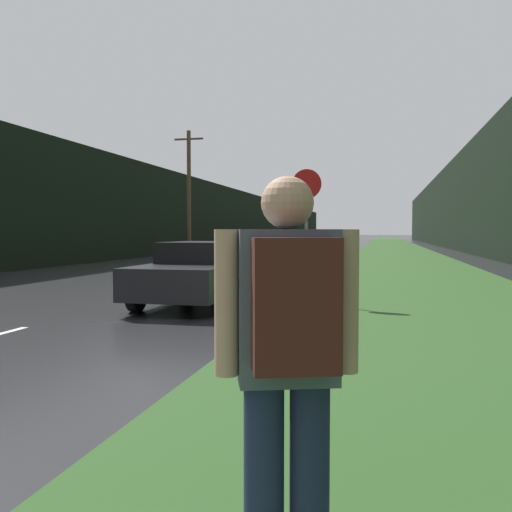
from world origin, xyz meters
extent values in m
cube|color=#2D5123|center=(6.72, 40.00, 0.01)|extent=(6.00, 240.00, 0.02)
cube|color=silver|center=(0.00, 13.24, 0.00)|extent=(0.12, 3.00, 0.01)
cube|color=silver|center=(0.00, 20.24, 0.00)|extent=(0.12, 3.00, 0.01)
cube|color=silver|center=(0.00, 27.24, 0.00)|extent=(0.12, 3.00, 0.01)
cube|color=black|center=(-9.72, 50.00, 2.94)|extent=(2.00, 140.00, 5.89)
cube|color=black|center=(12.72, 50.00, 4.07)|extent=(2.00, 140.00, 8.14)
cylinder|color=#4C3823|center=(-5.72, 31.01, 3.83)|extent=(0.24, 0.24, 7.66)
cube|color=#4C3823|center=(-5.72, 31.01, 7.16)|extent=(1.80, 0.10, 0.10)
cylinder|color=slate|center=(4.08, 11.79, 1.14)|extent=(0.07, 0.07, 2.29)
cylinder|color=#B71414|center=(4.08, 11.79, 2.61)|extent=(0.65, 0.02, 0.65)
cylinder|color=#1E2847|center=(5.22, 2.26, 0.46)|extent=(0.18, 0.18, 0.92)
cylinder|color=#1E2847|center=(5.41, 2.33, 0.46)|extent=(0.18, 0.18, 0.92)
cube|color=#4C5666|center=(5.32, 2.30, 1.25)|extent=(0.48, 0.36, 0.66)
sphere|color=tan|center=(5.32, 2.30, 1.69)|extent=(0.23, 0.23, 0.23)
cylinder|color=tan|center=(5.07, 2.21, 1.27)|extent=(0.10, 0.10, 0.62)
cylinder|color=tan|center=(5.57, 2.38, 1.27)|extent=(0.10, 0.10, 0.62)
cube|color=#471E19|center=(5.39, 2.10, 1.28)|extent=(0.38, 0.28, 0.53)
cube|color=black|center=(1.86, 11.18, 0.59)|extent=(1.83, 4.47, 0.63)
cube|color=black|center=(1.86, 11.41, 1.13)|extent=(1.56, 2.01, 0.45)
cylinder|color=black|center=(2.73, 9.80, 0.31)|extent=(0.20, 0.62, 0.62)
cylinder|color=black|center=(0.99, 9.80, 0.31)|extent=(0.20, 0.62, 0.62)
cylinder|color=black|center=(2.73, 12.57, 0.31)|extent=(0.20, 0.62, 0.62)
cylinder|color=black|center=(0.99, 12.57, 0.31)|extent=(0.20, 0.62, 0.62)
camera|label=1|loc=(5.72, 0.01, 1.57)|focal=38.00mm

